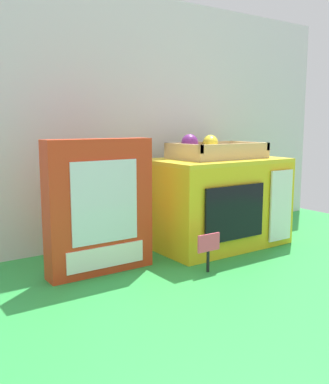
{
  "coord_description": "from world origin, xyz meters",
  "views": [
    {
      "loc": [
        -0.75,
        -1.01,
        0.38
      ],
      "look_at": [
        -0.06,
        -0.02,
        0.19
      ],
      "focal_mm": 40.68,
      "sensor_mm": 36.0,
      "label": 1
    }
  ],
  "objects": [
    {
      "name": "ground_plane",
      "position": [
        0.0,
        0.0,
        0.0
      ],
      "size": [
        1.7,
        1.7,
        0.0
      ],
      "primitive_type": "plane",
      "color": "green",
      "rests_on": "ground"
    },
    {
      "name": "food_groups_crate",
      "position": [
        0.15,
        0.01,
        0.29
      ],
      "size": [
        0.28,
        0.18,
        0.08
      ],
      "color": "tan",
      "rests_on": "toy_microwave"
    },
    {
      "name": "price_sign",
      "position": [
        -0.05,
        -0.19,
        0.07
      ],
      "size": [
        0.07,
        0.01,
        0.1
      ],
      "color": "black",
      "rests_on": "ground"
    },
    {
      "name": "cookie_set_box",
      "position": [
        -0.27,
        -0.03,
        0.17
      ],
      "size": [
        0.28,
        0.06,
        0.34
      ],
      "color": "red",
      "rests_on": "ground"
    },
    {
      "name": "toy_microwave",
      "position": [
        0.15,
        -0.0,
        0.13
      ],
      "size": [
        0.42,
        0.27,
        0.27
      ],
      "color": "yellow",
      "rests_on": "ground"
    },
    {
      "name": "display_back_panel",
      "position": [
        0.0,
        0.21,
        0.39
      ],
      "size": [
        1.61,
        0.03,
        0.77
      ],
      "primitive_type": "cube",
      "color": "silver",
      "rests_on": "ground"
    }
  ]
}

